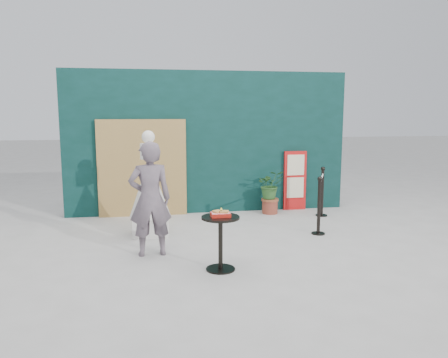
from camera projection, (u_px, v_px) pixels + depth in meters
The scene contains 10 objects.
ground at pixel (238, 257), 6.51m from camera, with size 60.00×60.00×0.00m, color #ADAAA5.
back_wall at pixel (208, 142), 9.35m from camera, with size 6.00×0.30×3.00m, color black.
bamboo_fence at pixel (142, 168), 8.98m from camera, with size 1.80×0.08×2.00m, color tan.
woman at pixel (150, 199), 6.49m from camera, with size 0.63×0.41×1.72m, color slate.
menu_board at pixel (295, 181), 9.61m from camera, with size 0.50×0.07×1.30m.
statue at pixel (150, 193), 7.62m from camera, with size 0.72×0.72×1.83m.
cafe_table at pixel (221, 235), 5.91m from camera, with size 0.52×0.52×0.75m.
food_basket at pixel (221, 214), 5.87m from camera, with size 0.26×0.19×0.11m.
planter at pixel (270, 189), 9.25m from camera, with size 0.54×0.47×0.92m.
stanchion_barrier at pixel (321, 199), 8.36m from camera, with size 0.84×1.54×1.03m.
Camera 1 is at (-1.30, -6.12, 2.14)m, focal length 35.00 mm.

